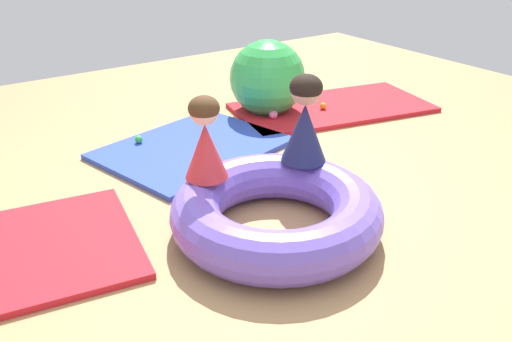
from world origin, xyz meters
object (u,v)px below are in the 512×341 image
play_ball_orange (323,106)px  play_ball_green (139,139)px  inflatable_cushion (276,212)px  play_ball_pink (273,114)px  exercise_ball_large (267,78)px  child_in_navy (305,120)px  child_in_red (205,139)px  play_ball_red (206,141)px

play_ball_orange → play_ball_green: (-1.70, 0.22, -0.00)m
inflatable_cushion → play_ball_pink: size_ratio=15.49×
play_ball_pink → exercise_ball_large: 0.35m
play_ball_orange → exercise_ball_large: 0.57m
child_in_navy → play_ball_orange: (1.19, 1.16, -0.48)m
child_in_navy → child_in_red: bearing=-141.5°
child_in_navy → play_ball_pink: size_ratio=6.98×
child_in_red → play_ball_red: size_ratio=7.37×
inflatable_cushion → play_ball_red: size_ratio=18.15×
play_ball_red → play_ball_orange: bearing=4.8°
child_in_navy → child_in_red: (-0.61, 0.14, -0.03)m
play_ball_pink → play_ball_green: size_ratio=1.29×
play_ball_orange → play_ball_red: (-1.29, -0.11, 0.00)m
child_in_red → inflatable_cushion: bearing=167.1°
inflatable_cushion → child_in_red: bearing=123.8°
child_in_red → play_ball_orange: child_in_red is taller
play_ball_pink → play_ball_orange: 0.52m
inflatable_cushion → play_ball_pink: 1.78m
exercise_ball_large → inflatable_cushion: bearing=-124.3°
child_in_red → play_ball_green: (0.10, 1.25, -0.45)m
play_ball_pink → play_ball_red: size_ratio=1.17×
inflatable_cushion → play_ball_green: size_ratio=19.96×
child_in_red → exercise_ball_large: bearing=-93.2°
inflatable_cushion → child_in_red: 0.57m
play_ball_orange → exercise_ball_large: size_ratio=0.09×
inflatable_cushion → child_in_navy: size_ratio=2.22×
inflatable_cushion → play_ball_pink: inflatable_cushion is taller
play_ball_pink → play_ball_green: 1.19m
play_ball_pink → exercise_ball_large: exercise_ball_large is taller
play_ball_orange → play_ball_red: play_ball_red is taller
inflatable_cushion → play_ball_orange: (1.56, 1.38, -0.07)m
child_in_red → play_ball_green: bearing=-51.4°
child_in_navy → play_ball_orange: size_ratio=8.92×
play_ball_green → exercise_ball_large: (1.27, 0.05, 0.26)m
inflatable_cushion → play_ball_pink: (1.04, 1.44, -0.06)m
play_ball_orange → play_ball_green: 1.71m
play_ball_pink → play_ball_red: (-0.77, -0.16, -0.01)m
play_ball_pink → exercise_ball_large: bearing=67.4°
play_ball_pink → inflatable_cushion: bearing=-125.9°
play_ball_pink → play_ball_orange: play_ball_pink is taller
child_in_navy → child_in_red: child_in_navy is taller
child_in_navy → play_ball_red: 1.16m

